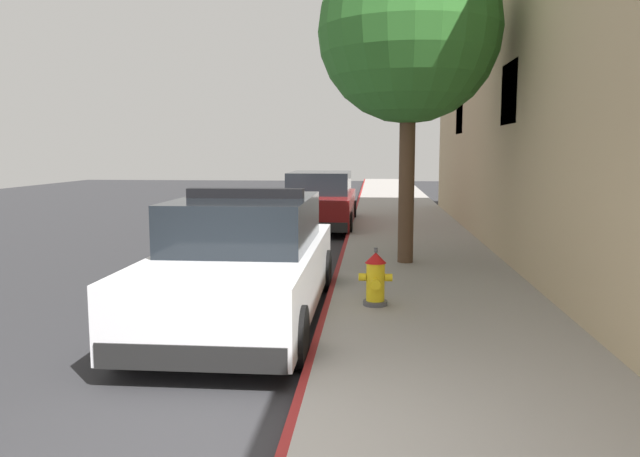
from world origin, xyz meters
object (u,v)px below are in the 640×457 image
(parked_car_silver_ahead, at_px, (320,201))
(street_tree, at_px, (409,32))
(fire_hydrant, at_px, (375,279))
(police_cruiser, at_px, (246,262))

(parked_car_silver_ahead, xyz_separation_m, street_tree, (2.07, -5.95, 3.46))
(parked_car_silver_ahead, distance_m, street_tree, 7.19)
(parked_car_silver_ahead, relative_size, fire_hydrant, 6.37)
(police_cruiser, distance_m, fire_hydrant, 1.70)
(police_cruiser, distance_m, parked_car_silver_ahead, 9.44)
(fire_hydrant, xyz_separation_m, street_tree, (0.55, 3.19, 3.70))
(fire_hydrant, bearing_deg, street_tree, 80.20)
(police_cruiser, bearing_deg, fire_hydrant, 9.99)
(street_tree, bearing_deg, parked_car_silver_ahead, 109.19)
(fire_hydrant, bearing_deg, police_cruiser, -170.01)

